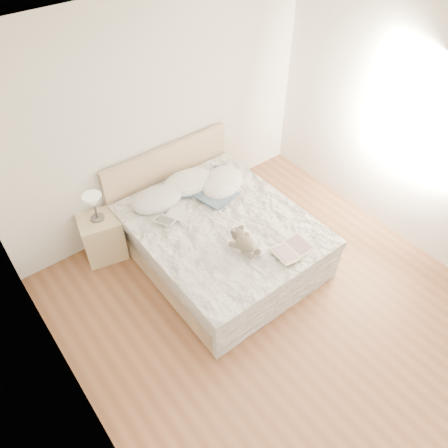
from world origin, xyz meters
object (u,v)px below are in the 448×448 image
Objects in this scene: nightstand at (103,237)px; table_lamp at (93,202)px; photo_book at (171,218)px; childrens_book at (292,250)px; teddy_bear at (246,249)px; bed at (217,236)px.

table_lamp is (0.01, 0.01, 0.52)m from nightstand.
photo_book is (0.61, -0.56, -0.17)m from table_lamp.
teddy_bear reaches higher than childrens_book.
nightstand is at bearing 141.49° from bed.
table_lamp is 0.85m from photo_book.
bed is 0.60m from photo_book.
bed is 1.42m from table_lamp.
table_lamp reaches higher than photo_book.
nightstand is 2.18m from childrens_book.
table_lamp is at bearing 63.00° from nightstand.
teddy_bear is (-0.08, -0.58, 0.34)m from bed.
teddy_bear is (-0.37, 0.29, 0.02)m from childrens_book.
childrens_book is (1.33, -1.70, 0.35)m from nightstand.
photo_book is 1.35m from childrens_book.
photo_book reaches higher than nightstand.
nightstand is 1.75m from teddy_bear.
nightstand is 0.90m from photo_book.
nightstand is at bearing 125.24° from teddy_bear.
teddy_bear is at bearing -97.66° from bed.
childrens_book is 0.47m from teddy_bear.
nightstand is at bearing -117.00° from table_lamp.
teddy_bear is (0.96, -1.41, 0.37)m from nightstand.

